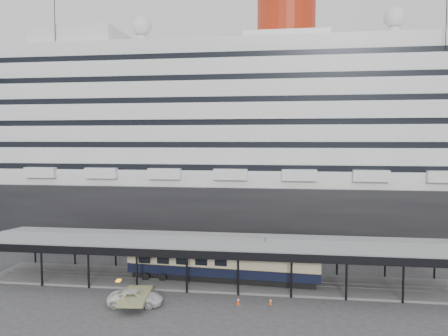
% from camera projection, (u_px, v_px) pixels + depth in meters
% --- Properties ---
extents(ground, '(200.00, 200.00, 0.00)m').
position_uv_depth(ground, '(211.00, 297.00, 47.50)').
color(ground, '#353537').
rests_on(ground, ground).
extents(cruise_ship, '(130.00, 30.00, 43.90)m').
position_uv_depth(cruise_ship, '(240.00, 133.00, 77.97)').
color(cruise_ship, black).
rests_on(cruise_ship, ground).
extents(platform_canopy, '(56.00, 9.18, 5.30)m').
position_uv_depth(platform_canopy, '(218.00, 263.00, 52.29)').
color(platform_canopy, slate).
rests_on(platform_canopy, ground).
extents(port_truck, '(5.86, 3.22, 1.55)m').
position_uv_depth(port_truck, '(136.00, 298.00, 44.96)').
color(port_truck, white).
rests_on(port_truck, ground).
extents(pullman_carriage, '(23.22, 4.54, 22.65)m').
position_uv_depth(pullman_carriage, '(222.00, 260.00, 52.19)').
color(pullman_carriage, black).
rests_on(pullman_carriage, ground).
extents(traffic_cone_left, '(0.44, 0.44, 0.74)m').
position_uv_depth(traffic_cone_left, '(140.00, 296.00, 46.53)').
color(traffic_cone_left, '#F5340D').
rests_on(traffic_cone_left, ground).
extents(traffic_cone_mid, '(0.50, 0.50, 0.75)m').
position_uv_depth(traffic_cone_mid, '(238.00, 301.00, 45.29)').
color(traffic_cone_mid, '#EC400D').
rests_on(traffic_cone_mid, ground).
extents(traffic_cone_right, '(0.36, 0.36, 0.69)m').
position_uv_depth(traffic_cone_right, '(271.00, 301.00, 45.21)').
color(traffic_cone_right, '#E64C0C').
rests_on(traffic_cone_right, ground).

